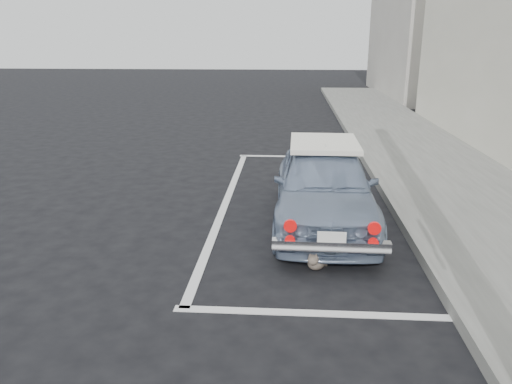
{
  "coord_description": "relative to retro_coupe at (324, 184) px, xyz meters",
  "views": [
    {
      "loc": [
        0.15,
        -5.0,
        2.68
      ],
      "look_at": [
        -0.27,
        1.22,
        0.75
      ],
      "focal_mm": 35.0,
      "sensor_mm": 36.0,
      "label": 1
    }
  ],
  "objects": [
    {
      "name": "retro_coupe",
      "position": [
        0.0,
        0.0,
        0.0
      ],
      "size": [
        1.48,
        3.61,
        1.22
      ],
      "rotation": [
        0.0,
        0.0,
        -0.01
      ],
      "color": "#798BA7",
      "rests_on": "ground"
    },
    {
      "name": "pline_rear",
      "position": [
        -0.18,
        -2.61,
        -0.61
      ],
      "size": [
        3.0,
        0.12,
        0.01
      ],
      "primitive_type": "cube",
      "color": "silver",
      "rests_on": "ground"
    },
    {
      "name": "pline_side",
      "position": [
        -1.58,
        0.89,
        -0.61
      ],
      "size": [
        0.12,
        7.0,
        0.01
      ],
      "primitive_type": "cube",
      "color": "silver",
      "rests_on": "ground"
    },
    {
      "name": "cat",
      "position": [
        -0.17,
        -1.59,
        -0.49
      ],
      "size": [
        0.33,
        0.47,
        0.27
      ],
      "rotation": [
        0.0,
        0.0,
        -0.38
      ],
      "color": "brown",
      "rests_on": "ground"
    },
    {
      "name": "sidewalk",
      "position": [
        2.52,
        -0.11,
        -0.54
      ],
      "size": [
        2.8,
        40.0,
        0.15
      ],
      "primitive_type": "cube",
      "color": "#62625D",
      "rests_on": "ground"
    },
    {
      "name": "ground",
      "position": [
        -0.68,
        -2.11,
        -0.62
      ],
      "size": [
        80.0,
        80.0,
        0.0
      ],
      "primitive_type": "plane",
      "color": "black",
      "rests_on": "ground"
    },
    {
      "name": "pline_front",
      "position": [
        -0.18,
        4.39,
        -0.61
      ],
      "size": [
        3.0,
        0.12,
        0.01
      ],
      "primitive_type": "cube",
      "color": "silver",
      "rests_on": "ground"
    },
    {
      "name": "building_far",
      "position": [
        5.67,
        17.89,
        3.38
      ],
      "size": [
        3.5,
        10.0,
        8.0
      ],
      "primitive_type": "cube",
      "color": "#ADA59D",
      "rests_on": "ground"
    }
  ]
}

